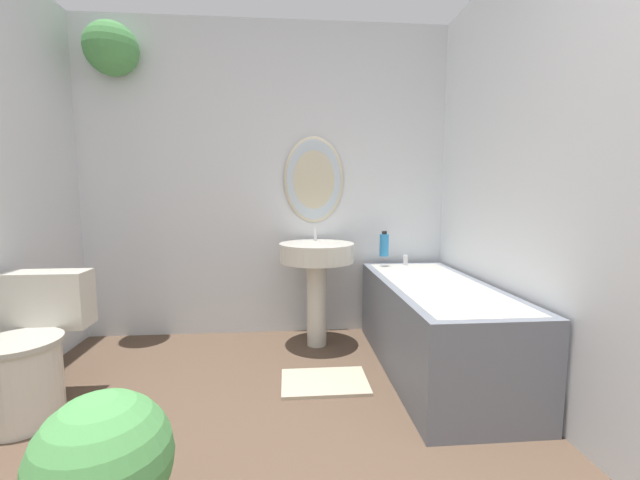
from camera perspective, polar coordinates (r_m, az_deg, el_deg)
wall_back at (r=3.12m, az=-9.65°, el=10.12°), size 2.92×0.36×2.40m
wall_right at (r=2.12m, az=32.70°, el=8.28°), size 0.06×2.92×2.40m
toilet at (r=2.49m, az=-36.56°, el=-13.26°), size 0.41×0.54×0.69m
pedestal_sink at (r=2.83m, az=-0.48°, el=-3.73°), size 0.54×0.54×0.85m
bathtub at (r=2.60m, az=16.39°, el=-11.80°), size 0.63×1.48×0.63m
shampoo_bottle at (r=3.02m, az=9.31°, el=-0.67°), size 0.07×0.07×0.19m
potted_plant at (r=1.45m, az=-28.99°, el=-27.27°), size 0.39×0.39×0.53m
bath_mat at (r=2.44m, az=0.68°, el=-19.96°), size 0.50×0.34×0.02m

